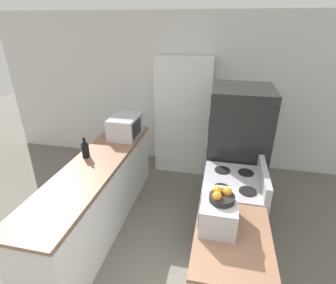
% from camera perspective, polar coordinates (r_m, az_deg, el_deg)
% --- Properties ---
extents(wall_back, '(7.00, 0.06, 2.60)m').
position_cam_1_polar(wall_back, '(4.65, 4.09, 10.66)').
color(wall_back, silver).
rests_on(wall_back, ground_plane).
extents(counter_left, '(0.60, 2.57, 0.90)m').
position_cam_1_polar(counter_left, '(3.47, -14.97, -11.23)').
color(counter_left, silver).
rests_on(counter_left, ground_plane).
extents(counter_right, '(0.60, 0.87, 0.90)m').
position_cam_1_polar(counter_right, '(2.57, 12.76, -27.06)').
color(counter_right, silver).
rests_on(counter_right, ground_plane).
extents(pantry_cabinet, '(0.90, 0.50, 1.93)m').
position_cam_1_polar(pantry_cabinet, '(4.47, 3.48, 5.62)').
color(pantry_cabinet, silver).
rests_on(pantry_cabinet, ground_plane).
extents(stove, '(0.66, 0.75, 1.06)m').
position_cam_1_polar(stove, '(3.14, 13.35, -14.93)').
color(stove, '#9E9EA3').
rests_on(stove, ground_plane).
extents(refrigerator, '(0.76, 0.79, 1.71)m').
position_cam_1_polar(refrigerator, '(3.61, 14.66, -1.92)').
color(refrigerator, black).
rests_on(refrigerator, ground_plane).
extents(microwave, '(0.38, 0.53, 0.30)m').
position_cam_1_polar(microwave, '(3.83, -9.28, 3.37)').
color(microwave, '#B2B2B7').
rests_on(microwave, counter_left).
extents(wine_bottle, '(0.09, 0.09, 0.26)m').
position_cam_1_polar(wine_bottle, '(3.36, -17.54, -1.64)').
color(wine_bottle, black).
rests_on(wine_bottle, counter_left).
extents(toaster_oven, '(0.30, 0.41, 0.24)m').
position_cam_1_polar(toaster_oven, '(2.24, 10.87, -14.64)').
color(toaster_oven, '#B2B2B7').
rests_on(toaster_oven, counter_right).
extents(fruit_bowl, '(0.20, 0.20, 0.10)m').
position_cam_1_polar(fruit_bowl, '(2.14, 11.56, -11.47)').
color(fruit_bowl, black).
rests_on(fruit_bowl, toaster_oven).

